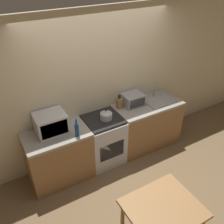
{
  "coord_description": "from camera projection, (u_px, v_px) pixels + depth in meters",
  "views": [
    {
      "loc": [
        -1.7,
        -2.36,
        3.24
      ],
      "look_at": [
        -0.01,
        0.57,
        1.05
      ],
      "focal_mm": 40.0,
      "sensor_mm": 36.0,
      "label": 1
    }
  ],
  "objects": [
    {
      "name": "knife_block",
      "position": [
        119.0,
        103.0,
        4.36
      ],
      "size": [
        0.08,
        0.08,
        0.26
      ],
      "color": "#9E7042",
      "rests_on": "counter_right_run"
    },
    {
      "name": "stove_range",
      "position": [
        103.0,
        140.0,
        4.38
      ],
      "size": [
        0.63,
        0.62,
        0.9
      ],
      "color": "silver",
      "rests_on": "ground_plane"
    },
    {
      "name": "sink_basin",
      "position": [
        158.0,
        100.0,
        4.63
      ],
      "size": [
        0.53,
        0.43,
        0.24
      ],
      "color": "#999BA0",
      "rests_on": "counter_right_run"
    },
    {
      "name": "wall_back",
      "position": [
        99.0,
        87.0,
        4.22
      ],
      "size": [
        10.0,
        0.06,
        2.6
      ],
      "color": "beige",
      "rests_on": "ground_plane"
    },
    {
      "name": "counter_right_run",
      "position": [
        147.0,
        124.0,
        4.78
      ],
      "size": [
        1.26,
        0.62,
        0.9
      ],
      "color": "olive",
      "rests_on": "ground_plane"
    },
    {
      "name": "dining_table",
      "position": [
        162.0,
        213.0,
        2.91
      ],
      "size": [
        0.83,
        0.72,
        0.78
      ],
      "color": "#9E7042",
      "rests_on": "ground_plane"
    },
    {
      "name": "microwave",
      "position": [
        51.0,
        123.0,
        3.77
      ],
      "size": [
        0.46,
        0.38,
        0.3
      ],
      "color": "silver",
      "rests_on": "counter_left_run"
    },
    {
      "name": "counter_left_run",
      "position": [
        59.0,
        156.0,
        4.04
      ],
      "size": [
        1.0,
        0.62,
        0.9
      ],
      "color": "olive",
      "rests_on": "ground_plane"
    },
    {
      "name": "bottle",
      "position": [
        77.0,
        129.0,
        3.7
      ],
      "size": [
        0.06,
        0.06,
        0.3
      ],
      "color": "navy",
      "rests_on": "counter_left_run"
    },
    {
      "name": "kettle",
      "position": [
        106.0,
        115.0,
        4.09
      ],
      "size": [
        0.2,
        0.2,
        0.19
      ],
      "color": "#B7B7BC",
      "rests_on": "stove_range"
    },
    {
      "name": "ground_plane",
      "position": [
        129.0,
        180.0,
        4.19
      ],
      "size": [
        16.0,
        16.0,
        0.0
      ],
      "primitive_type": "plane",
      "color": "brown"
    },
    {
      "name": "toaster_oven",
      "position": [
        133.0,
        99.0,
        4.46
      ],
      "size": [
        0.36,
        0.31,
        0.21
      ],
      "color": "#999BA0",
      "rests_on": "counter_right_run"
    }
  ]
}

